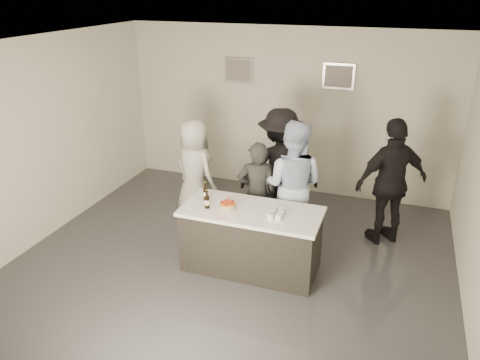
{
  "coord_description": "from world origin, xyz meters",
  "views": [
    {
      "loc": [
        1.99,
        -5.11,
        3.68
      ],
      "look_at": [
        0.0,
        0.5,
        1.15
      ],
      "focal_mm": 35.0,
      "sensor_mm": 36.0,
      "label": 1
    }
  ],
  "objects": [
    {
      "name": "person_main_blue",
      "position": [
        0.63,
        1.01,
        0.96
      ],
      "size": [
        0.97,
        0.77,
        1.93
      ],
      "primitive_type": "imported",
      "rotation": [
        0.0,
        0.0,
        3.1
      ],
      "color": "silver",
      "rests_on": "ground"
    },
    {
      "name": "person_guest_back",
      "position": [
        0.29,
        1.58,
        0.96
      ],
      "size": [
        1.42,
        1.11,
        1.92
      ],
      "primitive_type": "imported",
      "rotation": [
        0.0,
        0.0,
        3.5
      ],
      "color": "black",
      "rests_on": "ground"
    },
    {
      "name": "tumbler_cluster",
      "position": [
        0.64,
        0.1,
        0.94
      ],
      "size": [
        0.19,
        0.3,
        0.08
      ],
      "primitive_type": "cube",
      "color": "gold",
      "rests_on": "bar_counter"
    },
    {
      "name": "wall_left",
      "position": [
        -3.0,
        0.0,
        1.5
      ],
      "size": [
        0.04,
        6.0,
        3.0
      ],
      "primitive_type": "cube",
      "color": "beige",
      "rests_on": "ground"
    },
    {
      "name": "floor",
      "position": [
        0.0,
        0.0,
        0.0
      ],
      "size": [
        6.0,
        6.0,
        0.0
      ],
      "primitive_type": "plane",
      "color": "#3D3D42",
      "rests_on": "ground"
    },
    {
      "name": "beer_bottle_a",
      "position": [
        -0.41,
        0.24,
        1.03
      ],
      "size": [
        0.07,
        0.07,
        0.26
      ],
      "primitive_type": "cylinder",
      "color": "black",
      "rests_on": "bar_counter"
    },
    {
      "name": "person_guest_left",
      "position": [
        -1.07,
        1.3,
        0.84
      ],
      "size": [
        0.97,
        0.83,
        1.69
      ],
      "primitive_type": "imported",
      "rotation": [
        0.0,
        0.0,
        2.71
      ],
      "color": "silver",
      "rests_on": "ground"
    },
    {
      "name": "picture_right",
      "position": [
        0.9,
        2.97,
        2.2
      ],
      "size": [
        0.54,
        0.04,
        0.44
      ],
      "primitive_type": "cube",
      "color": "#B2B2B7",
      "rests_on": "wall_back"
    },
    {
      "name": "person_main_black",
      "position": [
        0.13,
        0.87,
        0.8
      ],
      "size": [
        0.68,
        0.55,
        1.6
      ],
      "primitive_type": "imported",
      "rotation": [
        0.0,
        0.0,
        3.47
      ],
      "color": "#242424",
      "rests_on": "ground"
    },
    {
      "name": "wall_front",
      "position": [
        0.0,
        -3.0,
        1.5
      ],
      "size": [
        6.0,
        0.04,
        3.0
      ],
      "primitive_type": "cube",
      "color": "beige",
      "rests_on": "ground"
    },
    {
      "name": "ceiling",
      "position": [
        0.0,
        0.0,
        3.0
      ],
      "size": [
        6.0,
        6.0,
        0.0
      ],
      "primitive_type": "plane",
      "rotation": [
        3.14,
        0.0,
        0.0
      ],
      "color": "white"
    },
    {
      "name": "person_guest_right",
      "position": [
        1.98,
        1.56,
        0.97
      ],
      "size": [
        1.2,
        1.03,
        1.94
      ],
      "primitive_type": "imported",
      "rotation": [
        0.0,
        0.0,
        3.75
      ],
      "color": "black",
      "rests_on": "ground"
    },
    {
      "name": "candles",
      "position": [
        -0.07,
        -0.2,
        0.9
      ],
      "size": [
        0.24,
        0.08,
        0.01
      ],
      "primitive_type": "cube",
      "color": "pink",
      "rests_on": "bar_counter"
    },
    {
      "name": "cake",
      "position": [
        -0.03,
        0.09,
        0.94
      ],
      "size": [
        0.22,
        0.22,
        0.07
      ],
      "primitive_type": "cylinder",
      "color": "orange",
      "rests_on": "bar_counter"
    },
    {
      "name": "wall_back",
      "position": [
        0.0,
        3.0,
        1.5
      ],
      "size": [
        6.0,
        0.04,
        3.0
      ],
      "primitive_type": "cube",
      "color": "beige",
      "rests_on": "ground"
    },
    {
      "name": "bar_counter",
      "position": [
        0.28,
        0.16,
        0.45
      ],
      "size": [
        1.86,
        0.86,
        0.9
      ],
      "primitive_type": "cube",
      "color": "white",
      "rests_on": "ground"
    },
    {
      "name": "picture_left",
      "position": [
        -0.9,
        2.97,
        2.2
      ],
      "size": [
        0.54,
        0.04,
        0.44
      ],
      "primitive_type": "cube",
      "color": "#B2B2B7",
      "rests_on": "wall_back"
    },
    {
      "name": "beer_bottle_b",
      "position": [
        -0.29,
        0.01,
        1.03
      ],
      "size": [
        0.07,
        0.07,
        0.26
      ],
      "primitive_type": "cylinder",
      "color": "black",
      "rests_on": "bar_counter"
    }
  ]
}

